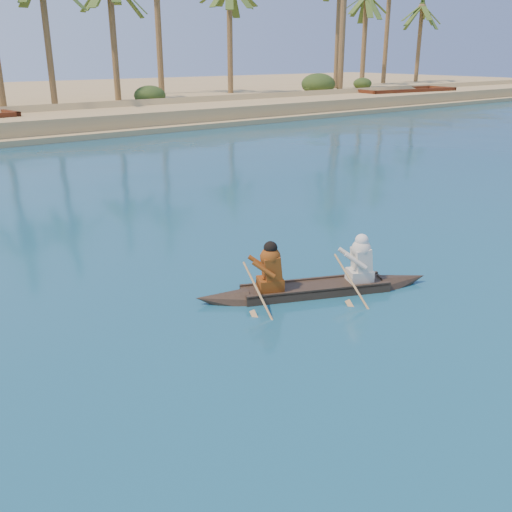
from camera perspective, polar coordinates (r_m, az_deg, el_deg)
ground at (r=21.24m, az=14.29°, el=5.07°), size 160.00×160.00×0.00m
sandy_embankment at (r=61.83m, az=-23.02°, el=13.92°), size 150.00×51.00×1.50m
palm_grove at (r=50.38m, az=-20.26°, el=21.84°), size 110.00×14.00×16.00m
shrub_cluster at (r=47.17m, az=-17.88°, el=13.99°), size 100.00×6.00×2.40m
canoe at (r=12.90m, az=5.98°, el=-2.51°), size 5.31×2.86×1.51m
barge_right at (r=64.12m, az=14.52°, el=15.10°), size 11.88×5.19×1.92m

